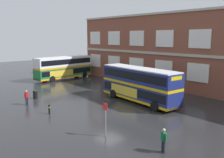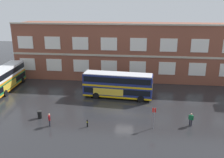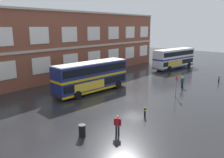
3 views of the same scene
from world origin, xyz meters
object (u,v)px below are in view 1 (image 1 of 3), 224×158
(double_decker_middle, at_px, (139,84))
(safety_bollard_east, at_px, (49,109))
(second_passenger, at_px, (164,139))
(station_litter_bin, at_px, (35,95))
(double_decker_near, at_px, (64,67))
(waiting_passenger, at_px, (27,97))
(bus_stand_flag, at_px, (105,116))

(double_decker_middle, xyz_separation_m, safety_bollard_east, (-2.74, -10.28, -1.66))
(second_passenger, xyz_separation_m, safety_bollard_east, (-12.73, -1.85, -0.44))
(double_decker_middle, xyz_separation_m, station_litter_bin, (-9.56, -8.71, -1.63))
(double_decker_middle, xyz_separation_m, second_passenger, (9.99, -8.43, -1.22))
(station_litter_bin, bearing_deg, second_passenger, 0.80)
(double_decker_near, relative_size, safety_bollard_east, 11.76)
(waiting_passenger, bearing_deg, station_litter_bin, 137.34)
(double_decker_middle, distance_m, second_passenger, 13.13)
(safety_bollard_east, bearing_deg, double_decker_middle, 75.07)
(double_decker_near, distance_m, second_passenger, 31.59)
(station_litter_bin, height_order, safety_bollard_east, station_litter_bin)
(double_decker_near, height_order, bus_stand_flag, double_decker_near)
(waiting_passenger, xyz_separation_m, station_litter_bin, (-2.12, 1.95, -0.41))
(double_decker_middle, bearing_deg, bus_stand_flag, -60.94)
(bus_stand_flag, xyz_separation_m, safety_bollard_east, (-8.10, -0.64, -1.14))
(second_passenger, bearing_deg, station_litter_bin, -179.20)
(waiting_passenger, bearing_deg, safety_bollard_east, 4.58)
(double_decker_near, height_order, station_litter_bin, double_decker_near)
(second_passenger, distance_m, station_litter_bin, 19.56)
(double_decker_near, bearing_deg, double_decker_middle, -4.35)
(waiting_passenger, distance_m, station_litter_bin, 2.91)
(double_decker_middle, xyz_separation_m, waiting_passenger, (-7.44, -10.66, -1.22))
(double_decker_near, bearing_deg, waiting_passenger, -44.21)
(waiting_passenger, relative_size, second_passenger, 1.00)
(bus_stand_flag, bearing_deg, station_litter_bin, 176.41)
(bus_stand_flag, height_order, station_litter_bin, bus_stand_flag)
(second_passenger, bearing_deg, double_decker_middle, 139.84)
(double_decker_near, bearing_deg, bus_stand_flag, -23.79)
(waiting_passenger, distance_m, second_passenger, 17.58)
(bus_stand_flag, bearing_deg, double_decker_near, 156.21)
(second_passenger, distance_m, safety_bollard_east, 12.88)
(double_decker_middle, distance_m, waiting_passenger, 13.06)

